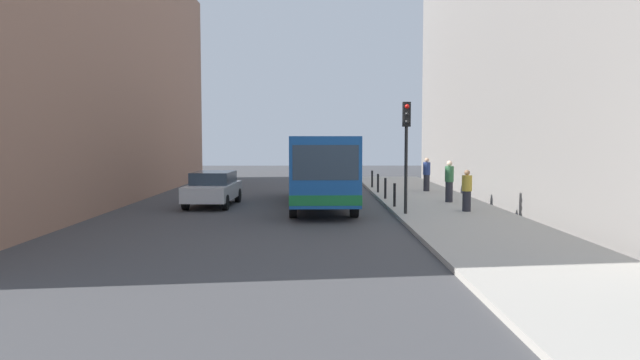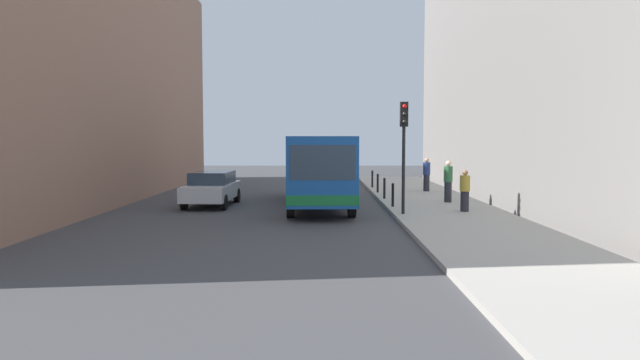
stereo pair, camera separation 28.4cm
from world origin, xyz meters
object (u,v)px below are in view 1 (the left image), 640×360
(pedestrian_far_sidewalk, at_px, (427,174))
(car_beside_bus, at_px, (213,188))
(traffic_light, at_px, (406,136))
(bollard_farthest, at_px, (372,179))
(bus, at_px, (320,166))
(bollard_far, at_px, (378,183))
(pedestrian_near_signal, at_px, (467,191))
(bollard_mid, at_px, (385,188))
(bollard_near, at_px, (395,195))
(pedestrian_mid_sidewalk, at_px, (449,181))

(pedestrian_far_sidewalk, bearing_deg, car_beside_bus, 74.74)
(traffic_light, xyz_separation_m, bollard_farthest, (-0.10, 11.72, -2.38))
(traffic_light, height_order, bollard_farthest, traffic_light)
(bus, distance_m, bollard_far, 5.55)
(bus, height_order, pedestrian_near_signal, bus)
(traffic_light, xyz_separation_m, bollard_mid, (-0.10, 5.44, -2.38))
(bollard_mid, relative_size, pedestrian_far_sidewalk, 0.54)
(car_beside_bus, bearing_deg, bollard_near, 170.37)
(pedestrian_far_sidewalk, bearing_deg, pedestrian_mid_sidewalk, 136.80)
(bollard_mid, height_order, pedestrian_mid_sidewalk, pedestrian_mid_sidewalk)
(pedestrian_far_sidewalk, bearing_deg, bollard_mid, 102.80)
(bollard_farthest, relative_size, pedestrian_near_signal, 0.60)
(pedestrian_mid_sidewalk, bearing_deg, traffic_light, -49.42)
(bollard_near, relative_size, bollard_farthest, 1.00)
(bollard_farthest, relative_size, pedestrian_far_sidewalk, 0.54)
(bollard_farthest, height_order, pedestrian_mid_sidewalk, pedestrian_mid_sidewalk)
(traffic_light, bearing_deg, bollard_far, 90.67)
(car_beside_bus, xyz_separation_m, bollard_mid, (7.65, 1.53, -0.16))
(car_beside_bus, relative_size, pedestrian_near_signal, 2.82)
(car_beside_bus, xyz_separation_m, bollard_near, (7.65, -1.61, -0.16))
(bollard_far, bearing_deg, pedestrian_mid_sidewalk, -60.44)
(bollard_far, relative_size, bollard_farthest, 1.00)
(bollard_mid, xyz_separation_m, pedestrian_far_sidewalk, (2.63, 3.87, 0.40))
(bus, height_order, car_beside_bus, bus)
(bollard_near, bearing_deg, bus, 149.83)
(car_beside_bus, distance_m, traffic_light, 8.96)
(bollard_mid, xyz_separation_m, pedestrian_mid_sidewalk, (2.61, -1.46, 0.43))
(pedestrian_mid_sidewalk, bearing_deg, bollard_farthest, -178.56)
(bollard_far, height_order, pedestrian_near_signal, pedestrian_near_signal)
(bus, height_order, bollard_near, bus)
(bollard_near, height_order, bollard_farthest, same)
(traffic_light, bearing_deg, bollard_near, 92.49)
(car_beside_bus, height_order, pedestrian_mid_sidewalk, pedestrian_mid_sidewalk)
(bus, relative_size, pedestrian_near_signal, 7.00)
(bollard_far, relative_size, pedestrian_far_sidewalk, 0.54)
(pedestrian_near_signal, bearing_deg, bus, -79.44)
(bus, relative_size, bollard_far, 11.67)
(bollard_farthest, bearing_deg, car_beside_bus, -134.40)
(bus, bearing_deg, car_beside_bus, 0.38)
(bollard_near, bearing_deg, traffic_light, -87.51)
(car_beside_bus, height_order, bollard_farthest, car_beside_bus)
(bus, relative_size, bollard_farthest, 11.67)
(bollard_mid, bearing_deg, bollard_farthest, 90.00)
(car_beside_bus, distance_m, bollard_mid, 7.81)
(traffic_light, relative_size, bollard_near, 4.32)
(bollard_farthest, distance_m, pedestrian_near_signal, 11.31)
(bollard_farthest, xyz_separation_m, pedestrian_far_sidewalk, (2.63, -2.42, 0.40))
(bollard_mid, bearing_deg, traffic_light, -88.95)
(traffic_light, relative_size, pedestrian_near_signal, 2.59)
(bollard_mid, relative_size, bollard_farthest, 1.00)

